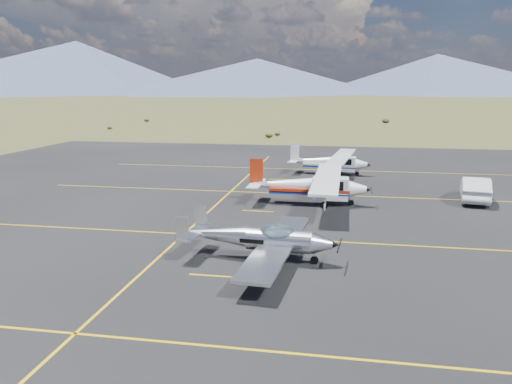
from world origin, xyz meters
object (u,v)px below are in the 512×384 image
(aircraft_low_wing, at_px, (262,239))
(sedan, at_px, (475,189))
(aircraft_cessna, at_px, (310,185))
(aircraft_plain, at_px, (330,161))

(aircraft_low_wing, bearing_deg, sedan, 53.28)
(aircraft_cessna, xyz_separation_m, sedan, (10.99, 2.88, -0.47))
(aircraft_cessna, relative_size, aircraft_plain, 1.12)
(aircraft_low_wing, relative_size, aircraft_cessna, 0.82)
(aircraft_low_wing, xyz_separation_m, aircraft_cessna, (1.33, 11.20, 0.32))
(aircraft_plain, relative_size, sedan, 2.06)
(aircraft_low_wing, height_order, aircraft_plain, aircraft_plain)
(aircraft_low_wing, distance_m, aircraft_cessna, 11.28)
(aircraft_cessna, height_order, aircraft_plain, aircraft_cessna)
(aircraft_low_wing, bearing_deg, aircraft_cessna, 87.69)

